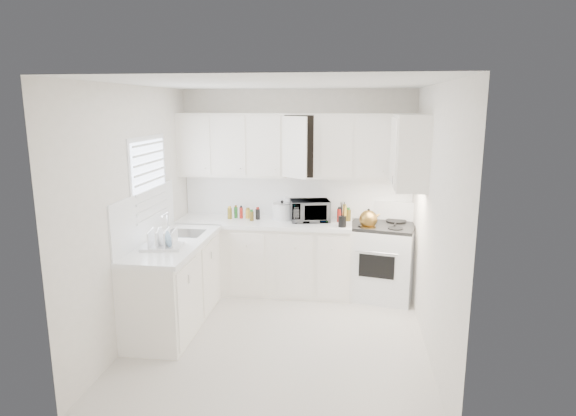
% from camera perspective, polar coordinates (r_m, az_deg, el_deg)
% --- Properties ---
extents(floor, '(3.20, 3.20, 0.00)m').
position_cam_1_polar(floor, '(5.34, -1.01, -14.83)').
color(floor, silver).
rests_on(floor, ground).
extents(ceiling, '(3.20, 3.20, 0.00)m').
position_cam_1_polar(ceiling, '(4.77, -1.12, 14.28)').
color(ceiling, white).
rests_on(ceiling, ground).
extents(wall_back, '(3.00, 0.00, 3.00)m').
position_cam_1_polar(wall_back, '(6.45, 1.03, 2.08)').
color(wall_back, white).
rests_on(wall_back, ground).
extents(wall_front, '(3.00, 0.00, 3.00)m').
position_cam_1_polar(wall_front, '(3.38, -5.09, -7.19)').
color(wall_front, white).
rests_on(wall_front, ground).
extents(wall_left, '(0.00, 3.20, 3.20)m').
position_cam_1_polar(wall_left, '(5.32, -17.25, -0.59)').
color(wall_left, white).
rests_on(wall_left, ground).
extents(wall_right, '(0.00, 3.20, 3.20)m').
position_cam_1_polar(wall_right, '(4.91, 16.55, -1.58)').
color(wall_right, white).
rests_on(wall_right, ground).
extents(window_blinds, '(0.06, 0.96, 1.06)m').
position_cam_1_polar(window_blinds, '(5.58, -15.74, 2.68)').
color(window_blinds, white).
rests_on(window_blinds, wall_left).
extents(lower_cabinets_back, '(2.22, 0.60, 0.90)m').
position_cam_1_polar(lower_cabinets_back, '(6.42, -2.77, -5.80)').
color(lower_cabinets_back, white).
rests_on(lower_cabinets_back, floor).
extents(lower_cabinets_left, '(0.60, 1.60, 0.90)m').
position_cam_1_polar(lower_cabinets_left, '(5.62, -13.05, -8.73)').
color(lower_cabinets_left, white).
rests_on(lower_cabinets_left, floor).
extents(countertop_back, '(2.24, 0.64, 0.05)m').
position_cam_1_polar(countertop_back, '(6.28, -2.83, -1.70)').
color(countertop_back, white).
rests_on(countertop_back, lower_cabinets_back).
extents(countertop_left, '(0.64, 1.62, 0.05)m').
position_cam_1_polar(countertop_left, '(5.47, -13.18, -4.07)').
color(countertop_left, white).
rests_on(countertop_left, lower_cabinets_left).
extents(backsplash_back, '(2.98, 0.02, 0.55)m').
position_cam_1_polar(backsplash_back, '(6.45, 1.02, 1.40)').
color(backsplash_back, white).
rests_on(backsplash_back, wall_back).
extents(backsplash_left, '(0.02, 1.60, 0.55)m').
position_cam_1_polar(backsplash_left, '(5.51, -16.25, -0.91)').
color(backsplash_left, white).
rests_on(backsplash_left, wall_left).
extents(upper_cabinets_back, '(3.00, 0.33, 0.80)m').
position_cam_1_polar(upper_cabinets_back, '(6.26, 0.87, 3.62)').
color(upper_cabinets_back, white).
rests_on(upper_cabinets_back, wall_back).
extents(upper_cabinets_right, '(0.33, 0.90, 0.80)m').
position_cam_1_polar(upper_cabinets_right, '(5.64, 13.74, 2.37)').
color(upper_cabinets_right, white).
rests_on(upper_cabinets_right, wall_right).
extents(sink, '(0.42, 0.38, 0.30)m').
position_cam_1_polar(sink, '(5.75, -12.04, -1.74)').
color(sink, gray).
rests_on(sink, countertop_left).
extents(stove, '(0.91, 0.80, 1.21)m').
position_cam_1_polar(stove, '(6.27, 10.80, -4.94)').
color(stove, white).
rests_on(stove, floor).
extents(tea_kettle, '(0.30, 0.27, 0.25)m').
position_cam_1_polar(tea_kettle, '(5.99, 9.34, -1.13)').
color(tea_kettle, olive).
rests_on(tea_kettle, stove).
extents(frying_pan, '(0.32, 0.47, 0.04)m').
position_cam_1_polar(frying_pan, '(6.35, 12.47, -1.45)').
color(frying_pan, black).
rests_on(frying_pan, stove).
extents(microwave, '(0.53, 0.37, 0.33)m').
position_cam_1_polar(microwave, '(6.22, 2.56, -0.04)').
color(microwave, gray).
rests_on(microwave, countertop_back).
extents(rice_cooker, '(0.32, 0.32, 0.25)m').
position_cam_1_polar(rice_cooker, '(6.31, -0.69, -0.24)').
color(rice_cooker, white).
rests_on(rice_cooker, countertop_back).
extents(paper_towel, '(0.12, 0.12, 0.27)m').
position_cam_1_polar(paper_towel, '(6.42, 0.04, 0.09)').
color(paper_towel, white).
rests_on(paper_towel, countertop_back).
extents(utensil_crock, '(0.12, 0.12, 0.32)m').
position_cam_1_polar(utensil_crock, '(5.95, 6.36, -0.71)').
color(utensil_crock, black).
rests_on(utensil_crock, countertop_back).
extents(dish_rack, '(0.45, 0.37, 0.22)m').
position_cam_1_polar(dish_rack, '(5.22, -14.47, -3.36)').
color(dish_rack, white).
rests_on(dish_rack, countertop_left).
extents(spice_left_0, '(0.06, 0.06, 0.13)m').
position_cam_1_polar(spice_left_0, '(6.48, -6.64, -0.53)').
color(spice_left_0, olive).
rests_on(spice_left_0, countertop_back).
extents(spice_left_1, '(0.06, 0.06, 0.13)m').
position_cam_1_polar(spice_left_1, '(6.38, -6.19, -0.72)').
color(spice_left_1, '#236925').
rests_on(spice_left_1, countertop_back).
extents(spice_left_2, '(0.06, 0.06, 0.13)m').
position_cam_1_polar(spice_left_2, '(6.45, -5.35, -0.56)').
color(spice_left_2, '#AF1F17').
rests_on(spice_left_2, countertop_back).
extents(spice_left_3, '(0.06, 0.06, 0.13)m').
position_cam_1_polar(spice_left_3, '(6.34, -4.87, -0.76)').
color(spice_left_3, gold).
rests_on(spice_left_3, countertop_back).
extents(spice_left_4, '(0.06, 0.06, 0.13)m').
position_cam_1_polar(spice_left_4, '(6.41, -4.04, -0.60)').
color(spice_left_4, brown).
rests_on(spice_left_4, countertop_back).
extents(spice_left_5, '(0.06, 0.06, 0.13)m').
position_cam_1_polar(spice_left_5, '(6.31, -3.54, -0.80)').
color(spice_left_5, black).
rests_on(spice_left_5, countertop_back).
extents(sauce_right_0, '(0.06, 0.06, 0.19)m').
position_cam_1_polar(sauce_right_0, '(6.32, 6.11, -0.54)').
color(sauce_right_0, '#AF1F17').
rests_on(sauce_right_0, countertop_back).
extents(sauce_right_1, '(0.06, 0.06, 0.19)m').
position_cam_1_polar(sauce_right_1, '(6.26, 6.60, -0.68)').
color(sauce_right_1, gold).
rests_on(sauce_right_1, countertop_back).
extents(sauce_right_2, '(0.06, 0.06, 0.19)m').
position_cam_1_polar(sauce_right_2, '(6.32, 7.11, -0.57)').
color(sauce_right_2, brown).
rests_on(sauce_right_2, countertop_back).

